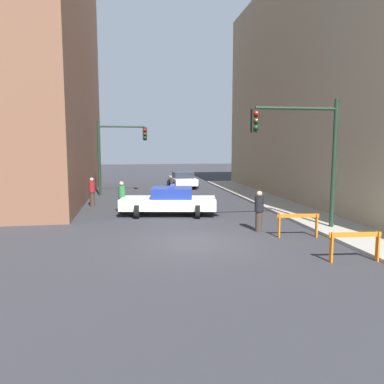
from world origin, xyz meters
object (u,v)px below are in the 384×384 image
at_px(traffic_light_far, 115,147).
at_px(police_car, 169,201).
at_px(pedestrian_crossing, 122,197).
at_px(pedestrian_corner, 92,191).
at_px(barrier_mid, 298,221).
at_px(parked_car_near, 183,179).
at_px(pedestrian_sidewalk, 259,211).
at_px(barrier_front, 355,242).
at_px(traffic_light_near, 308,144).

relative_size(traffic_light_far, police_car, 1.05).
bearing_deg(pedestrian_crossing, traffic_light_far, -35.95).
relative_size(traffic_light_far, pedestrian_corner, 3.13).
bearing_deg(barrier_mid, parked_car_near, 95.97).
relative_size(parked_car_near, pedestrian_crossing, 2.62).
distance_m(police_car, parked_car_near, 12.70).
bearing_deg(pedestrian_sidewalk, traffic_light_far, 92.46).
bearing_deg(barrier_front, traffic_light_near, 83.37).
height_order(traffic_light_far, pedestrian_corner, traffic_light_far).
bearing_deg(traffic_light_near, police_car, 139.61).
distance_m(police_car, pedestrian_sidewalk, 5.29).
distance_m(pedestrian_crossing, barrier_mid, 9.12).
relative_size(traffic_light_far, parked_car_near, 1.19).
relative_size(pedestrian_corner, barrier_mid, 1.04).
bearing_deg(parked_car_near, police_car, -102.97).
relative_size(traffic_light_near, pedestrian_crossing, 3.13).
bearing_deg(pedestrian_sidewalk, parked_car_near, 69.12).
height_order(traffic_light_near, traffic_light_far, traffic_light_near).
bearing_deg(police_car, pedestrian_crossing, 80.29).
distance_m(police_car, pedestrian_crossing, 2.50).
height_order(parked_car_near, barrier_front, parked_car_near).
bearing_deg(parked_car_near, traffic_light_far, -144.46).
bearing_deg(barrier_front, parked_car_near, 95.95).
xyz_separation_m(traffic_light_far, pedestrian_corner, (-1.17, -4.86, -2.54)).
bearing_deg(pedestrian_corner, pedestrian_crossing, -8.40).
distance_m(parked_car_near, barrier_mid, 17.94).
relative_size(parked_car_near, pedestrian_sidewalk, 2.62).
relative_size(traffic_light_near, barrier_mid, 3.26).
bearing_deg(police_car, traffic_light_near, -120.64).
height_order(traffic_light_far, pedestrian_sidewalk, traffic_light_far).
xyz_separation_m(pedestrian_corner, barrier_mid, (8.40, -8.89, -0.24)).
bearing_deg(parked_car_near, barrier_front, -85.88).
distance_m(traffic_light_far, pedestrian_corner, 5.60).
bearing_deg(parked_car_near, traffic_light_near, -82.81).
xyz_separation_m(pedestrian_crossing, barrier_mid, (6.67, -6.21, -0.24)).
bearing_deg(parked_car_near, pedestrian_crossing, -114.29).
bearing_deg(pedestrian_corner, police_car, 8.09).
height_order(pedestrian_crossing, barrier_front, pedestrian_crossing).
relative_size(traffic_light_near, traffic_light_far, 1.00).
height_order(traffic_light_far, police_car, traffic_light_far).
bearing_deg(pedestrian_corner, barrier_front, -5.30).
bearing_deg(pedestrian_sidewalk, police_car, 103.70).
bearing_deg(pedestrian_sidewalk, pedestrian_crossing, 114.27).
xyz_separation_m(traffic_light_near, pedestrian_corner, (-9.20, 7.86, -2.67)).
height_order(traffic_light_near, police_car, traffic_light_near).
bearing_deg(barrier_front, pedestrian_sidewalk, 108.63).
bearing_deg(traffic_light_far, traffic_light_near, -57.73).
height_order(pedestrian_sidewalk, barrier_front, pedestrian_sidewalk).
bearing_deg(traffic_light_near, barrier_front, -96.63).
xyz_separation_m(pedestrian_corner, pedestrian_sidewalk, (7.26, -7.72, 0.00)).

